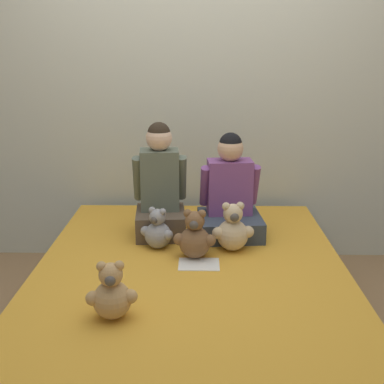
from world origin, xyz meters
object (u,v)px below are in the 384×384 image
(bed, at_px, (191,306))
(child_on_left, at_px, (160,189))
(teddy_bear_held_by_left_child, at_px, (158,231))
(child_on_right, at_px, (230,197))
(teddy_bear_between_children, at_px, (195,237))
(teddy_bear_at_foot_of_bed, at_px, (112,294))
(teddy_bear_held_by_right_child, at_px, (233,230))
(sign_card, at_px, (199,264))

(bed, height_order, child_on_left, child_on_left)
(bed, xyz_separation_m, teddy_bear_held_by_left_child, (-0.19, 0.27, 0.31))
(child_on_right, height_order, teddy_bear_between_children, child_on_right)
(teddy_bear_at_foot_of_bed, bearing_deg, child_on_left, 75.83)
(teddy_bear_held_by_right_child, relative_size, sign_card, 1.31)
(teddy_bear_between_children, height_order, sign_card, teddy_bear_between_children)
(teddy_bear_held_by_right_child, distance_m, teddy_bear_between_children, 0.23)
(child_on_right, distance_m, teddy_bear_held_by_left_child, 0.48)
(teddy_bear_at_foot_of_bed, bearing_deg, teddy_bear_held_by_right_child, 45.66)
(teddy_bear_held_by_left_child, xyz_separation_m, sign_card, (0.23, -0.22, -0.10))
(teddy_bear_held_by_right_child, xyz_separation_m, sign_card, (-0.18, -0.19, -0.11))
(bed, bearing_deg, teddy_bear_held_by_left_child, 124.36)
(teddy_bear_held_by_left_child, relative_size, teddy_bear_held_by_right_child, 0.85)
(child_on_left, bearing_deg, teddy_bear_held_by_right_child, -35.34)
(teddy_bear_between_children, bearing_deg, child_on_right, 65.09)
(teddy_bear_held_by_left_child, bearing_deg, teddy_bear_between_children, -7.37)
(teddy_bear_held_by_left_child, relative_size, teddy_bear_between_children, 0.88)
(bed, bearing_deg, teddy_bear_between_children, 83.04)
(child_on_left, height_order, teddy_bear_at_foot_of_bed, child_on_left)
(child_on_right, relative_size, teddy_bear_at_foot_of_bed, 2.39)
(child_on_left, bearing_deg, sign_card, -66.86)
(child_on_right, distance_m, teddy_bear_between_children, 0.42)
(child_on_left, height_order, teddy_bear_between_children, child_on_left)
(bed, xyz_separation_m, sign_card, (0.04, 0.06, 0.21))
(child_on_right, xyz_separation_m, teddy_bear_held_by_left_child, (-0.41, -0.23, -0.13))
(bed, height_order, teddy_bear_held_by_right_child, teddy_bear_held_by_right_child)
(child_on_right, height_order, sign_card, child_on_right)
(teddy_bear_at_foot_of_bed, distance_m, sign_card, 0.63)
(teddy_bear_held_by_right_child, height_order, sign_card, teddy_bear_held_by_right_child)
(bed, height_order, teddy_bear_between_children, teddy_bear_between_children)
(child_on_right, distance_m, sign_card, 0.53)
(teddy_bear_held_by_right_child, xyz_separation_m, teddy_bear_at_foot_of_bed, (-0.54, -0.70, -0.01))
(child_on_left, bearing_deg, teddy_bear_at_foot_of_bed, -102.15)
(teddy_bear_held_by_right_child, bearing_deg, teddy_bear_held_by_left_child, 170.22)
(sign_card, bearing_deg, teddy_bear_at_foot_of_bed, -125.33)
(teddy_bear_held_by_left_child, distance_m, teddy_bear_at_foot_of_bed, 0.73)
(child_on_left, bearing_deg, child_on_right, -4.26)
(child_on_left, relative_size, teddy_bear_held_by_right_child, 2.42)
(teddy_bear_held_by_right_child, bearing_deg, teddy_bear_at_foot_of_bed, -134.48)
(bed, relative_size, teddy_bear_held_by_right_child, 7.38)
(child_on_left, distance_m, child_on_right, 0.41)
(bed, height_order, teddy_bear_held_by_left_child, teddy_bear_held_by_left_child)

